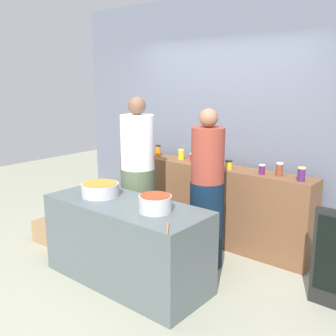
{
  "coord_description": "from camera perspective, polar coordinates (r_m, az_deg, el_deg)",
  "views": [
    {
      "loc": [
        2.62,
        -2.82,
        1.99
      ],
      "look_at": [
        0.0,
        0.35,
        1.05
      ],
      "focal_mm": 41.88,
      "sensor_mm": 36.0,
      "label": 1
    }
  ],
  "objects": [
    {
      "name": "bread_crate",
      "position": [
        5.13,
        -16.39,
        -8.84
      ],
      "size": [
        0.46,
        0.33,
        0.27
      ],
      "primitive_type": "cube",
      "rotation": [
        0.0,
        0.0,
        0.07
      ],
      "color": "#92704B",
      "rests_on": "ground"
    },
    {
      "name": "preserve_jar_3",
      "position": [
        5.08,
        1.96,
        2.0
      ],
      "size": [
        0.09,
        0.09,
        0.13
      ],
      "color": "gold",
      "rests_on": "display_shelf"
    },
    {
      "name": "preserve_jar_5",
      "position": [
        4.8,
        6.21,
        1.29
      ],
      "size": [
        0.09,
        0.09,
        0.13
      ],
      "color": "#522659",
      "rests_on": "display_shelf"
    },
    {
      "name": "preserve_jar_10",
      "position": [
        4.22,
        18.85,
        -0.85
      ],
      "size": [
        0.08,
        0.08,
        0.15
      ],
      "color": "#491F5D",
      "rests_on": "display_shelf"
    },
    {
      "name": "preserve_jar_7",
      "position": [
        4.58,
        8.83,
        0.47
      ],
      "size": [
        0.08,
        0.08,
        0.1
      ],
      "color": "gold",
      "rests_on": "display_shelf"
    },
    {
      "name": "ground",
      "position": [
        4.34,
        -3.04,
        -14.47
      ],
      "size": [
        12.0,
        12.0,
        0.0
      ],
      "primitive_type": "plane",
      "color": "#999A83"
    },
    {
      "name": "cook_in_cap",
      "position": [
        4.16,
        5.68,
        -4.23
      ],
      "size": [
        0.36,
        0.36,
        1.7
      ],
      "color": "#0C1E32",
      "rests_on": "ground"
    },
    {
      "name": "display_shelf",
      "position": [
        4.95,
        5.55,
        -4.9
      ],
      "size": [
        2.7,
        0.36,
        0.97
      ],
      "primitive_type": "cube",
      "color": "brown",
      "rests_on": "ground"
    },
    {
      "name": "preserve_jar_1",
      "position": [
        5.37,
        -2.71,
        2.52
      ],
      "size": [
        0.08,
        0.08,
        0.12
      ],
      "color": "#42144E",
      "rests_on": "display_shelf"
    },
    {
      "name": "preserve_jar_8",
      "position": [
        4.4,
        13.5,
        -0.2
      ],
      "size": [
        0.07,
        0.07,
        0.11
      ],
      "color": "#571E54",
      "rests_on": "display_shelf"
    },
    {
      "name": "preserve_jar_6",
      "position": [
        4.73,
        7.35,
        1.17
      ],
      "size": [
        0.09,
        0.09,
        0.15
      ],
      "color": "gold",
      "rests_on": "display_shelf"
    },
    {
      "name": "prep_table",
      "position": [
        3.97,
        -6.09,
        -10.7
      ],
      "size": [
        1.7,
        0.7,
        0.82
      ],
      "primitive_type": "cube",
      "color": "#4F5A5C",
      "rests_on": "ground"
    },
    {
      "name": "storefront_wall",
      "position": [
        5.04,
        8.05,
        7.17
      ],
      "size": [
        4.8,
        0.12,
        3.0
      ],
      "primitive_type": "cube",
      "color": "slate",
      "rests_on": "ground"
    },
    {
      "name": "preserve_jar_0",
      "position": [
        5.5,
        -4.84,
        2.87
      ],
      "size": [
        0.08,
        0.08,
        0.15
      ],
      "color": "olive",
      "rests_on": "display_shelf"
    },
    {
      "name": "preserve_jar_4",
      "position": [
        5.0,
        3.63,
        1.62
      ],
      "size": [
        0.08,
        0.08,
        0.1
      ],
      "color": "#B12321",
      "rests_on": "display_shelf"
    },
    {
      "name": "cook_with_tongs",
      "position": [
        4.53,
        -4.37,
        -2.24
      ],
      "size": [
        0.4,
        0.4,
        1.8
      ],
      "color": "#505F43",
      "rests_on": "ground"
    },
    {
      "name": "cooking_pot_left",
      "position": [
        4.07,
        -9.84,
        -3.1
      ],
      "size": [
        0.38,
        0.38,
        0.14
      ],
      "color": "#B7B7BC",
      "rests_on": "prep_table"
    },
    {
      "name": "preserve_jar_2",
      "position": [
        5.32,
        -1.46,
        2.58
      ],
      "size": [
        0.07,
        0.07,
        0.15
      ],
      "color": "orange",
      "rests_on": "display_shelf"
    },
    {
      "name": "cooking_pot_center",
      "position": [
        3.54,
        -1.87,
        -5.19
      ],
      "size": [
        0.3,
        0.3,
        0.16
      ],
      "color": "#B7B7BC",
      "rests_on": "prep_table"
    },
    {
      "name": "preserve_jar_9",
      "position": [
        4.38,
        15.92,
        -0.17
      ],
      "size": [
        0.08,
        0.08,
        0.14
      ],
      "color": "brown",
      "rests_on": "display_shelf"
    },
    {
      "name": "wooden_spoon",
      "position": [
        3.16,
        -0.05,
        -8.75
      ],
      "size": [
        0.15,
        0.2,
        0.02
      ],
      "primitive_type": "cylinder",
      "rotation": [
        1.57,
        0.0,
        3.77
      ],
      "color": "#9E703D",
      "rests_on": "prep_table"
    }
  ]
}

